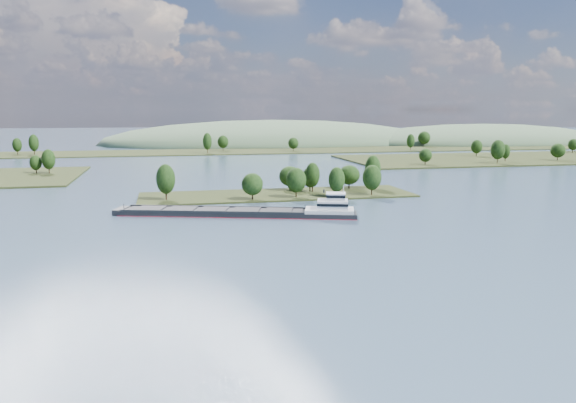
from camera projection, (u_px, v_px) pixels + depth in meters
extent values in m
plane|color=#394A62|center=(321.00, 229.00, 149.37)|extent=(1800.00, 1800.00, 0.00)
cube|color=black|center=(277.00, 195.00, 207.20)|extent=(100.00, 30.00, 1.20)
cylinder|color=black|center=(336.00, 192.00, 200.16)|extent=(0.50, 0.50, 3.50)
ellipsoid|color=black|center=(337.00, 179.00, 199.44)|extent=(5.87, 5.87, 9.00)
cylinder|color=black|center=(290.00, 186.00, 217.10)|extent=(0.50, 0.50, 3.03)
ellipsoid|color=black|center=(290.00, 176.00, 216.47)|extent=(8.43, 8.43, 7.78)
cylinder|color=black|center=(296.00, 192.00, 199.20)|extent=(0.50, 0.50, 3.45)
ellipsoid|color=black|center=(296.00, 180.00, 198.49)|extent=(7.28, 7.28, 8.88)
cylinder|color=black|center=(310.00, 187.00, 213.56)|extent=(0.50, 0.50, 3.04)
ellipsoid|color=black|center=(310.00, 177.00, 212.94)|extent=(5.90, 5.90, 7.83)
cylinder|color=black|center=(252.00, 195.00, 194.27)|extent=(0.50, 0.50, 3.00)
ellipsoid|color=black|center=(252.00, 184.00, 193.65)|extent=(7.53, 7.53, 7.72)
cylinder|color=black|center=(166.00, 194.00, 193.51)|extent=(0.50, 0.50, 4.06)
ellipsoid|color=black|center=(166.00, 179.00, 192.67)|extent=(6.56, 6.56, 10.44)
cylinder|color=black|center=(312.00, 187.00, 212.62)|extent=(0.50, 0.50, 3.64)
ellipsoid|color=black|center=(313.00, 175.00, 211.87)|extent=(5.53, 5.53, 9.36)
cylinder|color=black|center=(372.00, 183.00, 221.56)|extent=(0.50, 0.50, 4.29)
ellipsoid|color=black|center=(373.00, 169.00, 220.68)|extent=(6.35, 6.35, 11.02)
cylinder|color=black|center=(372.00, 190.00, 204.56)|extent=(0.50, 0.50, 3.60)
ellipsoid|color=black|center=(372.00, 177.00, 203.82)|extent=(6.92, 6.92, 9.27)
cylinder|color=black|center=(349.00, 185.00, 221.55)|extent=(0.50, 0.50, 3.00)
ellipsoid|color=black|center=(349.00, 175.00, 220.93)|extent=(8.42, 8.42, 7.72)
cylinder|color=black|center=(49.00, 169.00, 272.51)|extent=(0.50, 0.50, 3.83)
ellipsoid|color=black|center=(48.00, 159.00, 271.72)|extent=(6.47, 6.47, 9.85)
cylinder|color=black|center=(36.00, 170.00, 273.28)|extent=(0.50, 0.50, 2.84)
ellipsoid|color=black|center=(36.00, 163.00, 272.69)|extent=(5.72, 5.72, 7.31)
cylinder|color=black|center=(425.00, 162.00, 315.95)|extent=(0.50, 0.50, 2.93)
ellipsoid|color=black|center=(425.00, 155.00, 315.34)|extent=(7.31, 7.31, 7.54)
cylinder|color=black|center=(557.00, 157.00, 342.43)|extent=(0.50, 0.50, 3.35)
ellipsoid|color=black|center=(558.00, 151.00, 341.74)|extent=(8.73, 8.73, 8.63)
cylinder|color=black|center=(497.00, 159.00, 322.82)|extent=(0.50, 0.50, 4.43)
ellipsoid|color=black|center=(498.00, 150.00, 321.91)|extent=(8.18, 8.18, 11.40)
cylinder|color=black|center=(505.00, 159.00, 335.05)|extent=(0.50, 0.50, 3.37)
ellipsoid|color=black|center=(506.00, 151.00, 334.35)|extent=(5.33, 5.33, 8.66)
cylinder|color=black|center=(476.00, 153.00, 372.36)|extent=(0.50, 0.50, 3.56)
ellipsoid|color=black|center=(477.00, 147.00, 371.62)|extent=(7.47, 7.47, 9.16)
cylinder|color=black|center=(573.00, 150.00, 403.77)|extent=(0.50, 0.50, 3.23)
ellipsoid|color=black|center=(573.00, 145.00, 403.10)|extent=(6.97, 6.97, 8.30)
cube|color=black|center=(220.00, 152.00, 419.26)|extent=(900.00, 60.00, 1.20)
cylinder|color=black|center=(18.00, 152.00, 388.83)|extent=(0.50, 0.50, 3.77)
ellipsoid|color=black|center=(17.00, 145.00, 388.06)|extent=(6.32, 6.32, 9.70)
cylinder|color=black|center=(410.00, 147.00, 430.74)|extent=(0.50, 0.50, 4.05)
ellipsoid|color=black|center=(411.00, 141.00, 429.91)|extent=(6.12, 6.12, 10.42)
cylinder|color=black|center=(223.00, 148.00, 425.21)|extent=(0.50, 0.50, 3.81)
ellipsoid|color=black|center=(223.00, 142.00, 424.43)|extent=(8.22, 8.22, 9.79)
cylinder|color=black|center=(424.00, 144.00, 471.32)|extent=(0.50, 0.50, 4.23)
ellipsoid|color=black|center=(424.00, 138.00, 470.45)|extent=(10.30, 10.30, 10.88)
cylinder|color=black|center=(34.00, 151.00, 388.00)|extent=(0.50, 0.50, 4.60)
ellipsoid|color=black|center=(34.00, 143.00, 387.05)|extent=(6.77, 6.77, 11.83)
cylinder|color=black|center=(293.00, 149.00, 421.14)|extent=(0.50, 0.50, 3.33)
ellipsoid|color=black|center=(293.00, 143.00, 420.45)|extent=(7.95, 7.95, 8.57)
cylinder|color=black|center=(208.00, 150.00, 400.78)|extent=(0.50, 0.50, 4.75)
ellipsoid|color=black|center=(207.00, 141.00, 399.81)|extent=(6.40, 6.40, 12.20)
ellipsoid|color=#435C3F|center=(482.00, 142.00, 541.71)|extent=(260.00, 140.00, 36.00)
ellipsoid|color=#435C3F|center=(273.00, 143.00, 528.34)|extent=(320.00, 160.00, 44.00)
cube|color=black|center=(238.00, 214.00, 168.15)|extent=(70.45, 29.61, 1.95)
cube|color=maroon|center=(238.00, 215.00, 168.21)|extent=(70.67, 29.83, 0.22)
cube|color=black|center=(217.00, 207.00, 172.82)|extent=(52.66, 16.72, 0.71)
cube|color=black|center=(211.00, 212.00, 164.27)|extent=(52.66, 16.72, 0.71)
cube|color=black|center=(214.00, 210.00, 168.57)|extent=(53.23, 23.48, 0.27)
cube|color=black|center=(151.00, 208.00, 170.18)|extent=(9.79, 9.33, 0.31)
cube|color=black|center=(182.00, 209.00, 169.35)|extent=(9.79, 9.33, 0.31)
cube|color=black|center=(214.00, 209.00, 168.53)|extent=(9.79, 9.33, 0.31)
cube|color=black|center=(246.00, 210.00, 167.70)|extent=(9.79, 9.33, 0.31)
cube|color=black|center=(279.00, 210.00, 166.87)|extent=(9.79, 9.33, 0.31)
cube|color=black|center=(121.00, 211.00, 171.14)|extent=(4.92, 8.42, 1.78)
cylinder|color=black|center=(124.00, 207.00, 170.86)|extent=(0.27, 0.27, 1.95)
cube|color=silver|center=(330.00, 210.00, 165.56)|extent=(16.10, 12.36, 1.07)
cube|color=silver|center=(333.00, 205.00, 165.20)|extent=(10.59, 9.42, 2.66)
cube|color=black|center=(333.00, 203.00, 165.14)|extent=(10.81, 9.64, 0.80)
cube|color=silver|center=(336.00, 197.00, 164.75)|extent=(6.67, 6.67, 1.95)
cube|color=black|center=(336.00, 196.00, 164.70)|extent=(6.89, 6.89, 0.71)
cube|color=silver|center=(336.00, 193.00, 164.58)|extent=(7.12, 7.12, 0.18)
cylinder|color=silver|center=(343.00, 190.00, 164.22)|extent=(0.22, 0.22, 2.31)
cylinder|color=black|center=(324.00, 191.00, 167.47)|extent=(0.56, 0.56, 1.07)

